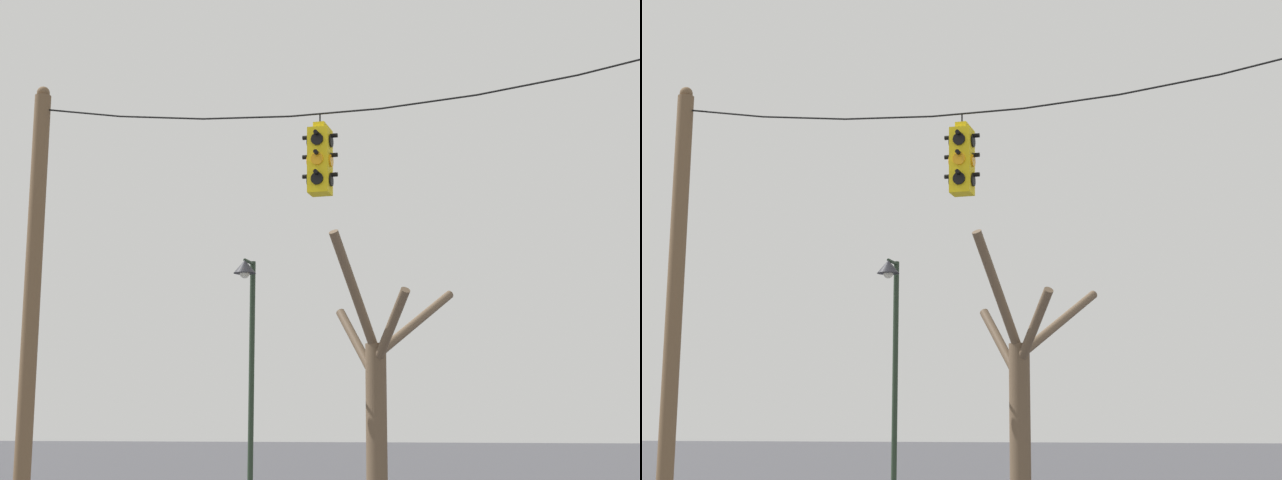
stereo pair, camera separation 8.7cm
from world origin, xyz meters
The scene contains 5 objects.
utility_pole_left centered at (-5.34, -0.49, 3.82)m, with size 0.28×0.28×7.66m.
span_wire centered at (0.00, -0.49, 6.90)m, with size 10.68×0.03×0.55m.
traffic_light_over_intersection centered at (-0.25, -0.49, 5.94)m, with size 0.58×0.58×1.33m.
street_lamp centered at (-3.28, 4.72, 3.91)m, with size 0.48×0.83×5.31m.
bare_tree centered at (-0.50, 5.08, 2.55)m, with size 2.50×4.25×5.63m.
Camera 1 is at (3.75, -15.16, 1.72)m, focal length 55.00 mm.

